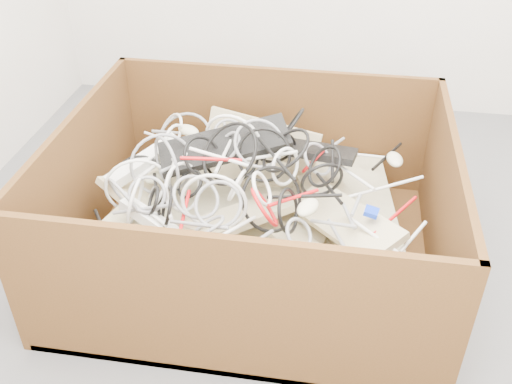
# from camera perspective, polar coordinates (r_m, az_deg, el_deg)

# --- Properties ---
(ground) EXTENTS (3.00, 3.00, 0.00)m
(ground) POSITION_cam_1_polar(r_m,az_deg,el_deg) (2.21, 4.83, -8.67)
(ground) COLOR #595A5C
(ground) RESTS_ON ground
(cardboard_box) EXTENTS (1.34, 1.12, 0.58)m
(cardboard_box) POSITION_cam_1_polar(r_m,az_deg,el_deg) (2.21, -0.60, -3.74)
(cardboard_box) COLOR #422910
(cardboard_box) RESTS_ON ground
(keyboard_pile) EXTENTS (1.13, 0.96, 0.39)m
(keyboard_pile) POSITION_cam_1_polar(r_m,az_deg,el_deg) (2.15, 0.74, -0.40)
(keyboard_pile) COLOR tan
(keyboard_pile) RESTS_ON cardboard_box
(mice_scatter) EXTENTS (0.96, 0.58, 0.17)m
(mice_scatter) POSITION_cam_1_polar(r_m,az_deg,el_deg) (2.10, -0.47, 1.28)
(mice_scatter) COLOR beige
(mice_scatter) RESTS_ON keyboard_pile
(power_strip_left) EXTENTS (0.25, 0.27, 0.13)m
(power_strip_left) POSITION_cam_1_polar(r_m,az_deg,el_deg) (2.23, -10.80, 2.92)
(power_strip_left) COLOR white
(power_strip_left) RESTS_ON keyboard_pile
(power_strip_right) EXTENTS (0.25, 0.16, 0.09)m
(power_strip_right) POSITION_cam_1_polar(r_m,az_deg,el_deg) (1.99, -10.02, -2.70)
(power_strip_right) COLOR white
(power_strip_right) RESTS_ON keyboard_pile
(vga_plug) EXTENTS (0.05, 0.05, 0.03)m
(vga_plug) POSITION_cam_1_polar(r_m,az_deg,el_deg) (1.95, 11.08, -1.90)
(vga_plug) COLOR #0D2ECC
(vga_plug) RESTS_ON keyboard_pile
(cable_tangle) EXTENTS (1.17, 0.93, 0.45)m
(cable_tangle) POSITION_cam_1_polar(r_m,az_deg,el_deg) (2.09, -3.76, 2.15)
(cable_tangle) COLOR gray
(cable_tangle) RESTS_ON keyboard_pile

